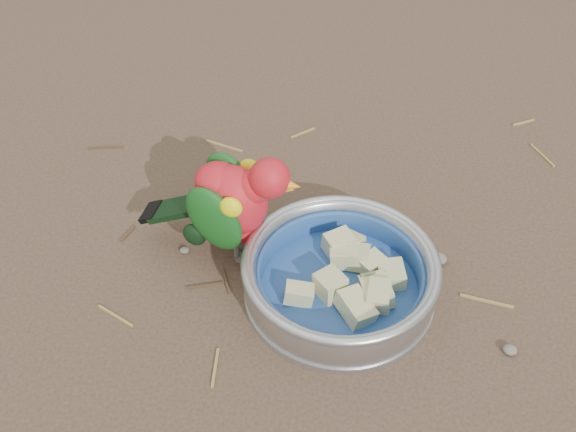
# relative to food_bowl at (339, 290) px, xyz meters

# --- Properties ---
(ground) EXTENTS (60.00, 60.00, 0.00)m
(ground) POSITION_rel_food_bowl_xyz_m (0.02, -0.05, -0.01)
(ground) COLOR #4F3A2D
(food_bowl) EXTENTS (0.23, 0.23, 0.02)m
(food_bowl) POSITION_rel_food_bowl_xyz_m (0.00, 0.00, 0.00)
(food_bowl) COLOR #B2B2BA
(food_bowl) RESTS_ON ground
(bowl_wall) EXTENTS (0.23, 0.23, 0.04)m
(bowl_wall) POSITION_rel_food_bowl_xyz_m (0.00, 0.00, 0.03)
(bowl_wall) COLOR #B2B2BA
(bowl_wall) RESTS_ON food_bowl
(fruit_wedges) EXTENTS (0.14, 0.14, 0.03)m
(fruit_wedges) POSITION_rel_food_bowl_xyz_m (0.00, 0.00, 0.02)
(fruit_wedges) COLOR #CCC48B
(fruit_wedges) RESTS_ON food_bowl
(lory_parrot) EXTENTS (0.20, 0.12, 0.15)m
(lory_parrot) POSITION_rel_food_bowl_xyz_m (-0.14, 0.06, 0.07)
(lory_parrot) COLOR red
(lory_parrot) RESTS_ON ground
(ground_debris) EXTENTS (0.90, 0.80, 0.01)m
(ground_debris) POSITION_rel_food_bowl_xyz_m (0.05, -0.01, -0.01)
(ground_debris) COLOR olive
(ground_debris) RESTS_ON ground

